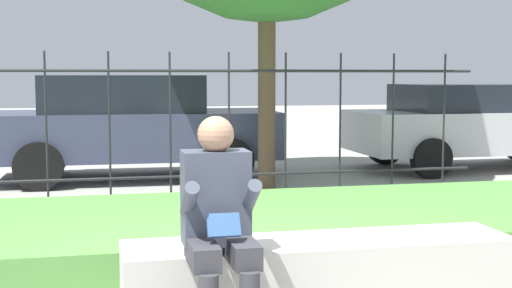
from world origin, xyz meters
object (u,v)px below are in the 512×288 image
Objects in this scene: stone_bench at (320,279)px; person_seated_reader at (219,218)px; car_parked_right at (478,124)px; car_parked_center at (131,125)px.

stone_bench is 1.97× the size of person_seated_reader.
person_seated_reader reaches higher than stone_bench.
person_seated_reader is at bearing -155.77° from stone_bench.
person_seated_reader is 0.31× the size of car_parked_right.
person_seated_reader is 0.31× the size of car_parked_center.
car_parked_center is (-0.87, 6.13, 0.58)m from stone_bench.
person_seated_reader is (-0.70, -0.31, 0.48)m from stone_bench.
car_parked_center is 1.00× the size of car_parked_right.
car_parked_center reaches higher than car_parked_right.
stone_bench is at bearing -127.19° from car_parked_right.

